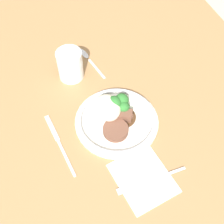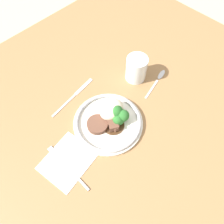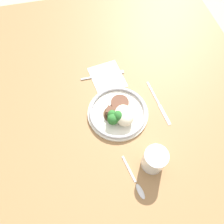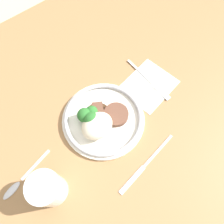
# 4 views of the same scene
# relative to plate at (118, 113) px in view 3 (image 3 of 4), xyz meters

# --- Properties ---
(ground_plane) EXTENTS (8.00, 8.00, 0.00)m
(ground_plane) POSITION_rel_plate_xyz_m (-0.02, 0.04, -0.05)
(ground_plane) COLOR tan
(dining_table) EXTENTS (1.47, 1.12, 0.03)m
(dining_table) POSITION_rel_plate_xyz_m (-0.02, 0.04, -0.04)
(dining_table) COLOR olive
(dining_table) RESTS_ON ground
(napkin) EXTENTS (0.17, 0.15, 0.00)m
(napkin) POSITION_rel_plate_xyz_m (-0.19, -0.00, -0.02)
(napkin) COLOR silver
(napkin) RESTS_ON dining_table
(plate) EXTENTS (0.23, 0.23, 0.07)m
(plate) POSITION_rel_plate_xyz_m (0.00, 0.00, 0.00)
(plate) COLOR silver
(plate) RESTS_ON dining_table
(juice_glass) EXTENTS (0.08, 0.08, 0.09)m
(juice_glass) POSITION_rel_plate_xyz_m (0.21, 0.07, 0.02)
(juice_glass) COLOR #F4AD19
(juice_glass) RESTS_ON dining_table
(fork) EXTENTS (0.02, 0.18, 0.00)m
(fork) POSITION_rel_plate_xyz_m (-0.20, -0.00, -0.02)
(fork) COLOR silver
(fork) RESTS_ON napkin
(knife) EXTENTS (0.21, 0.03, 0.00)m
(knife) POSITION_rel_plate_xyz_m (-0.01, 0.17, -0.02)
(knife) COLOR silver
(knife) RESTS_ON dining_table
(spoon) EXTENTS (0.15, 0.04, 0.01)m
(spoon) POSITION_rel_plate_xyz_m (0.26, -0.00, -0.02)
(spoon) COLOR silver
(spoon) RESTS_ON dining_table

